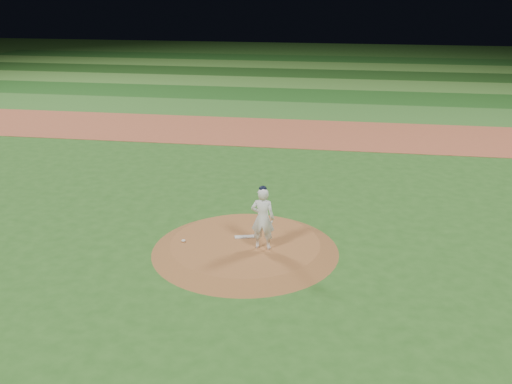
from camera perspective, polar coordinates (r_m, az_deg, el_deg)
name	(u,v)px	position (r m, az deg, el deg)	size (l,w,h in m)	color
ground	(245,250)	(16.93, -1.08, -5.83)	(120.00, 120.00, 0.00)	#285A1D
infield_dirt_band	(292,133)	(30.01, 3.64, 5.94)	(70.00, 6.00, 0.02)	#A45032
outfield_stripe_0	(301,111)	(35.35, 4.53, 8.12)	(70.00, 5.00, 0.02)	#336B27
outfield_stripe_1	(307,95)	(40.24, 5.14, 9.60)	(70.00, 5.00, 0.02)	#1C4D18
outfield_stripe_2	(312,83)	(45.15, 5.62, 10.76)	(70.00, 5.00, 0.02)	#40772B
outfield_stripe_3	(316,74)	(50.08, 6.01, 11.69)	(70.00, 5.00, 0.02)	#194014
outfield_stripe_4	(319,66)	(55.02, 6.33, 12.46)	(70.00, 5.00, 0.02)	#447C2D
outfield_stripe_5	(322,59)	(59.97, 6.60, 13.10)	(70.00, 5.00, 0.02)	#1B4C18
pitchers_mound	(245,246)	(16.87, -1.08, -5.45)	(5.50, 5.50, 0.25)	brown
pitching_rubber	(246,237)	(17.14, -0.99, -4.49)	(0.69, 0.17, 0.03)	silver
rosin_bag	(183,241)	(16.98, -7.26, -4.85)	(0.12, 0.12, 0.07)	silver
pitcher_on_mound	(263,218)	(16.10, 0.68, -2.63)	(0.68, 0.46, 1.90)	white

